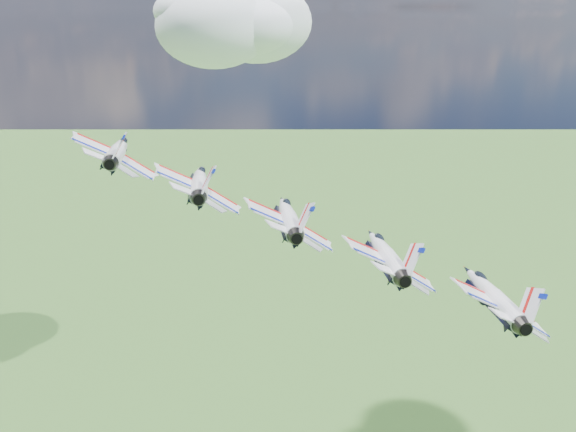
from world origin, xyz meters
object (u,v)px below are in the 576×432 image
object	(u,v)px
jet_0	(118,150)
jet_4	(491,295)
jet_2	(288,216)
jet_1	(200,182)
jet_3	(385,253)

from	to	relation	value
jet_0	jet_4	distance (m)	48.84
jet_0	jet_2	xyz separation A→B (m)	(18.75, -14.48, -5.90)
jet_1	jet_3	world-z (taller)	jet_1
jet_1	jet_2	size ratio (longest dim) A/B	1.00
jet_1	jet_3	size ratio (longest dim) A/B	1.00
jet_0	jet_4	bearing A→B (deg)	-29.43
jet_0	jet_1	size ratio (longest dim) A/B	1.00
jet_1	jet_3	bearing A→B (deg)	-29.43
jet_0	jet_2	size ratio (longest dim) A/B	1.00
jet_4	jet_3	bearing A→B (deg)	150.57
jet_1	jet_2	distance (m)	12.21
jet_3	jet_4	bearing A→B (deg)	-29.43
jet_3	jet_4	xyz separation A→B (m)	(9.38, -7.24, -2.95)
jet_3	jet_1	bearing A→B (deg)	150.57
jet_0	jet_3	bearing A→B (deg)	-29.43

